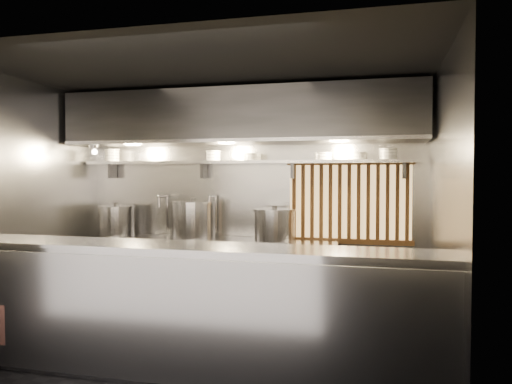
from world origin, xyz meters
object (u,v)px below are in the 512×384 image
at_px(heat_lamp, 93,148).
at_px(stock_pot_right, 275,225).
at_px(stock_pot_left, 116,221).
at_px(stock_pot_mid, 193,220).
at_px(pendant_bulb, 236,155).

relative_size(heat_lamp, stock_pot_right, 0.51).
relative_size(heat_lamp, stock_pot_left, 0.65).
height_order(heat_lamp, stock_pot_left, heat_lamp).
bearing_deg(stock_pot_mid, heat_lamp, -166.01).
relative_size(pendant_bulb, stock_pot_right, 0.28).
height_order(pendant_bulb, stock_pot_mid, pendant_bulb).
xyz_separation_m(stock_pot_left, stock_pot_right, (2.18, -0.04, -0.00)).
bearing_deg(heat_lamp, stock_pot_mid, 13.99).
xyz_separation_m(pendant_bulb, stock_pot_right, (0.53, -0.10, -0.86)).
bearing_deg(stock_pot_right, stock_pot_left, 179.04).
distance_m(pendant_bulb, stock_pot_mid, 0.99).
relative_size(stock_pot_left, stock_pot_right, 0.79).
bearing_deg(stock_pot_left, heat_lamp, -117.00).
distance_m(pendant_bulb, stock_pot_right, 1.01).
xyz_separation_m(heat_lamp, stock_pot_mid, (1.24, 0.31, -0.93)).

